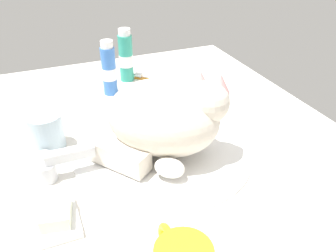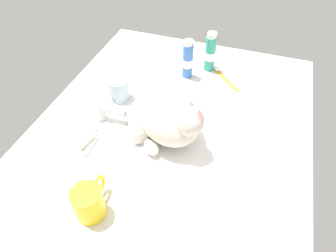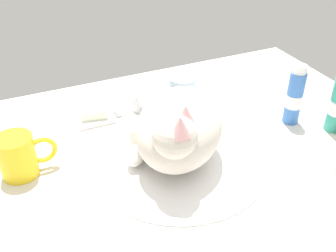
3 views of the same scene
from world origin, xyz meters
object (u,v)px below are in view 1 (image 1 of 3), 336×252
object	(u,v)px
mouthwash_bottle	(126,57)
faucet	(54,167)
cat	(166,118)
toothbrush	(155,80)
rinse_cup	(46,131)
toothpaste_bottle	(109,70)
soap_bar	(56,212)

from	to	relation	value
mouthwash_bottle	faucet	bearing A→B (deg)	146.50
cat	toothbrush	size ratio (longest dim) A/B	2.43
faucet	mouthwash_bottle	world-z (taller)	mouthwash_bottle
cat	faucet	bearing A→B (deg)	88.32
faucet	rinse_cup	bearing A→B (deg)	0.32
toothpaste_bottle	toothbrush	bearing A→B (deg)	-79.68
toothbrush	cat	bearing A→B (deg)	163.15
cat	mouthwash_bottle	size ratio (longest dim) A/B	1.91
cat	toothpaste_bottle	size ratio (longest dim) A/B	1.96
faucet	toothbrush	distance (cm)	45.79
soap_bar	mouthwash_bottle	bearing A→B (deg)	-27.89
soap_bar	mouthwash_bottle	distance (cm)	55.37
mouthwash_bottle	cat	bearing A→B (deg)	175.33
faucet	mouthwash_bottle	size ratio (longest dim) A/B	0.99
toothpaste_bottle	toothbrush	distance (cm)	15.19
faucet	cat	bearing A→B (deg)	-91.68
rinse_cup	cat	bearing A→B (deg)	-118.27
rinse_cup	mouthwash_bottle	size ratio (longest dim) A/B	0.50
cat	rinse_cup	size ratio (longest dim) A/B	3.85
toothpaste_bottle	toothbrush	world-z (taller)	toothpaste_bottle
faucet	mouthwash_bottle	distance (cm)	44.93
mouthwash_bottle	toothbrush	size ratio (longest dim) A/B	1.27
cat	soap_bar	world-z (taller)	cat
rinse_cup	soap_bar	world-z (taller)	rinse_cup
soap_bar	faucet	bearing A→B (deg)	-5.66
cat	toothbrush	bearing A→B (deg)	-16.85
cat	soap_bar	xyz separation A→B (cm)	(-10.86, 22.71, -6.03)
mouthwash_bottle	rinse_cup	bearing A→B (deg)	136.73
toothbrush	mouthwash_bottle	bearing A→B (deg)	58.56
soap_bar	cat	bearing A→B (deg)	-64.44
cat	mouthwash_bottle	bearing A→B (deg)	-4.67
rinse_cup	toothbrush	distance (cm)	38.78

